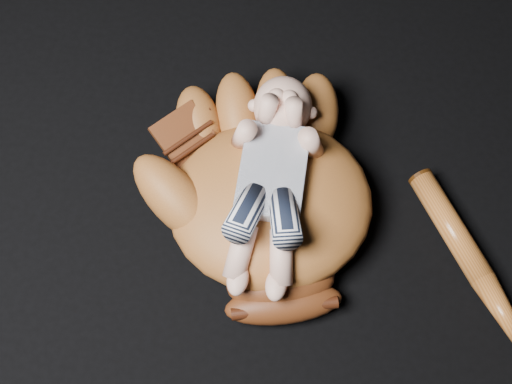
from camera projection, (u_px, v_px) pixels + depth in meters
The scene contains 3 objects.
baseball_glove at pixel (271, 199), 1.20m from camera, with size 0.43×0.50×0.15m, color brown, non-canonical shape.
newborn_baby at pixel (270, 187), 1.15m from camera, with size 0.17×0.38×0.15m, color #D7A18B, non-canonical shape.
baseball_bat at pixel (491, 293), 1.19m from camera, with size 0.04×0.47×0.04m, color #9C521E, non-canonical shape.
Camera 1 is at (-0.01, -0.55, 1.17)m, focal length 50.00 mm.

